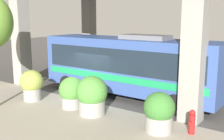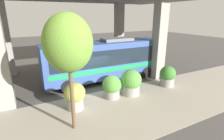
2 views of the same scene
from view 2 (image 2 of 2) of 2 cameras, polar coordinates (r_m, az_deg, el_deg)
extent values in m
plane|color=#474442|center=(13.17, -4.24, -7.10)|extent=(80.00, 80.00, 0.00)
cube|color=gray|center=(10.77, 2.28, -13.00)|extent=(6.00, 40.00, 0.02)
cube|color=gray|center=(15.78, 15.13, 9.28)|extent=(0.90, 0.90, 6.74)
cube|color=gray|center=(21.43, 2.30, 11.91)|extent=(0.90, 0.90, 6.74)
cube|color=gray|center=(18.70, -31.57, 8.53)|extent=(0.90, 0.90, 6.74)
cube|color=#334C8C|center=(14.94, -1.89, 3.72)|extent=(2.53, 10.54, 2.92)
cube|color=#19232D|center=(14.86, -1.90, 5.03)|extent=(2.57, 9.70, 1.28)
cube|color=#198C4C|center=(15.09, -1.87, 1.57)|extent=(2.57, 10.02, 0.35)
cube|color=slate|center=(15.12, 1.71, 9.98)|extent=(1.26, 2.64, 0.24)
cylinder|color=black|center=(13.16, -14.23, -5.26)|extent=(0.28, 1.00, 1.00)
cylinder|color=black|center=(15.34, -16.34, -2.13)|extent=(0.28, 1.00, 1.00)
cylinder|color=black|center=(16.13, 11.07, -0.76)|extent=(0.28, 1.00, 1.00)
cylinder|color=black|center=(17.95, 6.42, 1.34)|extent=(0.28, 1.00, 1.00)
cylinder|color=#B21919|center=(15.90, 19.14, -2.05)|extent=(0.24, 0.24, 0.82)
sphere|color=#B21919|center=(15.75, 19.31, -0.40)|extent=(0.23, 0.23, 0.23)
cylinder|color=#B21919|center=(15.75, 19.65, -1.82)|extent=(0.15, 0.11, 0.11)
cylinder|color=#B21919|center=(15.97, 18.72, -1.45)|extent=(0.15, 0.11, 0.11)
cylinder|color=gray|center=(12.67, 6.12, -6.42)|extent=(1.25, 1.25, 0.71)
sphere|color=#4C8C38|center=(12.38, 6.23, -3.20)|extent=(1.49, 1.49, 1.49)
sphere|color=#993F8C|center=(12.65, 6.28, -3.87)|extent=(0.44, 0.44, 0.44)
cylinder|color=gray|center=(12.15, -0.06, -7.72)|extent=(1.06, 1.06, 0.59)
sphere|color=#4C8C38|center=(11.88, -0.06, -4.88)|extent=(1.29, 1.29, 1.29)
sphere|color=#993F8C|center=(12.12, 0.10, -5.48)|extent=(0.37, 0.37, 0.37)
cylinder|color=gray|center=(14.77, 17.50, -3.66)|extent=(1.09, 1.09, 0.68)
sphere|color=#38722D|center=(14.55, 17.74, -1.15)|extent=(1.25, 1.25, 1.25)
sphere|color=#BF334C|center=(14.77, 17.61, -1.64)|extent=(0.38, 0.38, 0.38)
cylinder|color=gray|center=(10.95, -11.84, -10.70)|extent=(0.96, 0.96, 0.74)
sphere|color=olive|center=(10.64, -12.08, -7.30)|extent=(1.26, 1.26, 1.26)
sphere|color=#BF334C|center=(10.85, -11.69, -7.98)|extent=(0.34, 0.34, 0.34)
cylinder|color=brown|center=(8.61, -12.93, -8.04)|extent=(0.18, 0.18, 3.66)
ellipsoid|color=olive|center=(7.88, -14.17, 8.49)|extent=(2.19, 2.19, 2.62)
camera|label=1|loc=(14.74, 63.06, 4.46)|focal=45.00mm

